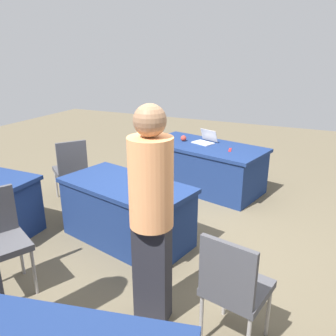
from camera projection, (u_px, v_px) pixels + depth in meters
The scene contains 9 objects.
ground_plane at pixel (170, 246), 4.02m from camera, with size 14.40×14.40×0.00m, color brown.
table_foreground at pixel (204, 166), 5.59m from camera, with size 2.04×1.34×0.72m.
table_mid_left at pixel (127, 212), 4.04m from camera, with size 1.68×1.12×0.72m.
chair_near_front at pixel (71, 167), 5.03m from camera, with size 0.62×0.62×0.95m.
chair_tucked_left at pixel (234, 285), 2.50m from camera, with size 0.52×0.52×0.96m.
person_attendee_standing at pixel (151, 208), 2.63m from camera, with size 0.37×0.37×1.82m.
laptop_silver at pixel (205, 141), 5.58m from camera, with size 0.40×0.39×0.21m.
yarn_ball at pixel (184, 138), 5.68m from camera, with size 0.09×0.09×0.09m, color #B2382D.
scissors_red at pixel (230, 150), 5.19m from camera, with size 0.18×0.04×0.01m, color red.
Camera 1 is at (-1.44, 3.19, 2.18)m, focal length 36.99 mm.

